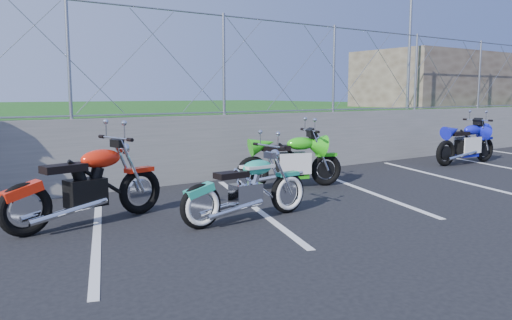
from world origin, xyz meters
TOP-DOWN VIEW (x-y plane):
  - ground at (0.00, 0.00)m, footprint 90.00×90.00m
  - retaining_wall at (0.00, 3.50)m, footprint 30.00×0.22m
  - grass_field at (0.00, 13.50)m, footprint 30.00×20.00m
  - stone_building at (10.50, 5.50)m, footprint 5.00×3.00m
  - chain_link_fence at (0.00, 3.50)m, footprint 28.00×0.03m
  - sign_pole at (7.20, 3.90)m, footprint 0.08×0.08m
  - parking_lines at (1.20, 1.00)m, footprint 18.29×4.31m
  - cruiser_turquoise at (-0.52, 0.37)m, footprint 2.05×0.65m
  - naked_orange at (-2.36, 1.41)m, footprint 2.26×0.76m
  - sportbike_green at (1.47, 1.91)m, footprint 1.99×0.83m
  - sportbike_blue at (7.02, 1.91)m, footprint 2.11×0.75m

SIDE VIEW (x-z plane):
  - ground at x=0.00m, z-range 0.00..0.00m
  - parking_lines at x=1.20m, z-range 0.00..0.01m
  - cruiser_turquoise at x=-0.52m, z-range -0.10..0.92m
  - sportbike_green at x=1.47m, z-range -0.07..0.99m
  - sportbike_blue at x=7.02m, z-range -0.08..1.02m
  - naked_orange at x=-2.36m, z-range -0.08..1.05m
  - retaining_wall at x=0.00m, z-range 0.00..1.30m
  - grass_field at x=0.00m, z-range 0.00..1.30m
  - stone_building at x=10.50m, z-range 1.30..3.10m
  - chain_link_fence at x=0.00m, z-range 1.30..3.30m
  - sign_pole at x=7.20m, z-range 1.30..4.30m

